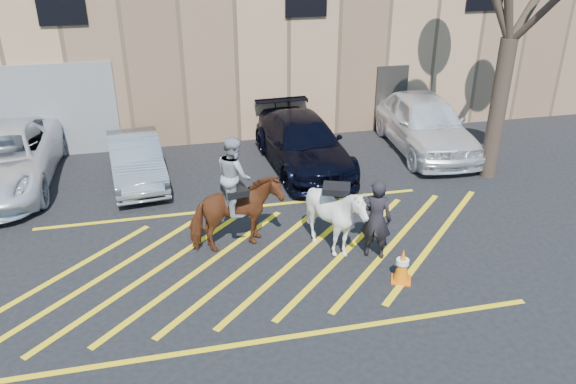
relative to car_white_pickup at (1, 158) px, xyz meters
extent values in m
plane|color=black|center=(5.85, -4.95, -0.79)|extent=(90.00, 90.00, 0.00)
imported|color=white|center=(0.00, 0.00, 0.00)|extent=(2.67, 5.72, 1.58)
imported|color=#969CA4|center=(3.47, -0.44, -0.16)|extent=(1.74, 3.96, 1.26)
imported|color=black|center=(8.15, -0.48, -0.07)|extent=(2.27, 5.06, 1.44)
imported|color=white|center=(12.15, 0.01, 0.08)|extent=(2.41, 5.23, 1.73)
imported|color=black|center=(8.42, -5.59, 0.09)|extent=(0.77, 0.69, 1.77)
cube|color=tan|center=(5.85, 7.05, 2.71)|extent=(32.00, 10.00, 7.00)
cube|color=#38332D|center=(11.85, 2.01, 0.31)|extent=(1.10, 0.08, 2.20)
cube|color=yellow|center=(1.65, -5.25, -0.79)|extent=(4.20, 4.20, 0.01)
cube|color=yellow|center=(2.70, -5.25, -0.79)|extent=(4.20, 4.20, 0.01)
cube|color=yellow|center=(3.75, -5.25, -0.79)|extent=(4.20, 4.20, 0.01)
cube|color=yellow|center=(4.80, -5.25, -0.79)|extent=(4.20, 4.20, 0.01)
cube|color=yellow|center=(5.85, -5.25, -0.79)|extent=(4.20, 4.20, 0.01)
cube|color=yellow|center=(6.90, -5.25, -0.79)|extent=(4.20, 4.20, 0.01)
cube|color=yellow|center=(7.95, -5.25, -0.79)|extent=(4.20, 4.20, 0.01)
cube|color=yellow|center=(9.00, -5.25, -0.79)|extent=(4.20, 4.20, 0.01)
cube|color=yellow|center=(10.05, -5.25, -0.79)|extent=(4.20, 4.20, 0.01)
cube|color=yellow|center=(5.85, -2.75, -0.79)|extent=(9.50, 0.12, 0.01)
cube|color=yellow|center=(5.85, -7.75, -0.79)|extent=(9.50, 0.12, 0.01)
imported|color=brown|center=(5.62, -4.61, 0.03)|extent=(2.08, 1.24, 1.64)
imported|color=#95999F|center=(5.62, -4.61, 0.94)|extent=(0.78, 0.92, 1.67)
cube|color=black|center=(5.62, -4.61, 0.60)|extent=(0.56, 0.64, 0.14)
imported|color=silver|center=(7.64, -5.24, 0.05)|extent=(1.81, 1.91, 1.69)
cube|color=black|center=(7.64, -5.24, 0.71)|extent=(0.69, 0.63, 0.14)
cube|color=#FD600A|center=(8.62, -6.59, -0.78)|extent=(0.50, 0.50, 0.03)
cone|color=orange|center=(8.62, -6.59, -0.41)|extent=(0.32, 0.32, 0.70)
cylinder|color=white|center=(8.62, -6.59, -0.35)|extent=(0.25, 0.25, 0.10)
cylinder|color=#49392C|center=(13.07, -2.29, 1.11)|extent=(0.44, 0.44, 3.80)
cylinder|color=#4B372E|center=(13.41, -3.02, 3.80)|extent=(0.78, 1.62, 1.96)
camera|label=1|loc=(4.34, -15.17, 5.63)|focal=35.00mm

